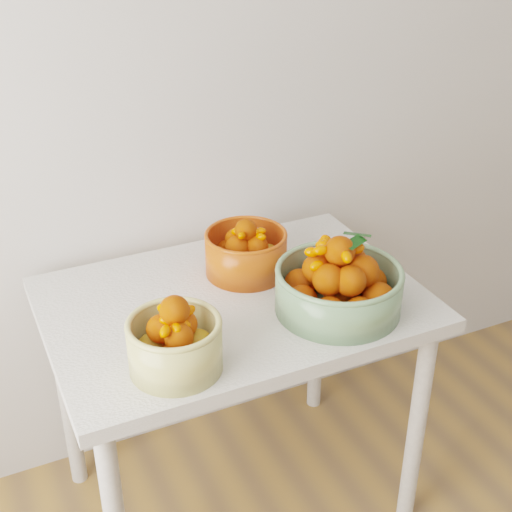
% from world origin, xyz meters
% --- Properties ---
extents(table, '(1.00, 0.70, 0.75)m').
position_xyz_m(table, '(-0.28, 1.60, 0.65)').
color(table, silver).
rests_on(table, ground).
extents(bowl_cream, '(0.22, 0.22, 0.19)m').
position_xyz_m(bowl_cream, '(-0.52, 1.38, 0.82)').
color(bowl_cream, '#CDBE73').
rests_on(bowl_cream, table).
extents(bowl_green, '(0.37, 0.37, 0.21)m').
position_xyz_m(bowl_green, '(-0.05, 1.43, 0.82)').
color(bowl_green, gray).
rests_on(bowl_green, table).
extents(bowl_orange, '(0.29, 0.29, 0.17)m').
position_xyz_m(bowl_orange, '(-0.19, 1.71, 0.82)').
color(bowl_orange, '#D14111').
rests_on(bowl_orange, table).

